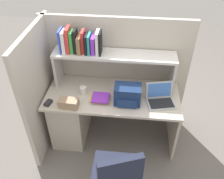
% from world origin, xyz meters
% --- Properties ---
extents(ground_plane, '(8.00, 8.00, 0.00)m').
position_xyz_m(ground_plane, '(0.00, 0.00, 0.00)').
color(ground_plane, slate).
extents(desk, '(1.60, 0.70, 0.73)m').
position_xyz_m(desk, '(-0.39, 0.00, 0.40)').
color(desk, beige).
rests_on(desk, ground_plane).
extents(cubicle_partition_rear, '(1.84, 0.05, 1.55)m').
position_xyz_m(cubicle_partition_rear, '(0.00, 0.38, 0.78)').
color(cubicle_partition_rear, '#BCB5A8').
rests_on(cubicle_partition_rear, ground_plane).
extents(cubicle_partition_left, '(0.05, 1.06, 1.55)m').
position_xyz_m(cubicle_partition_left, '(-0.85, -0.05, 0.78)').
color(cubicle_partition_left, '#BCB5A8').
rests_on(cubicle_partition_left, ground_plane).
extents(overhead_hutch, '(1.44, 0.28, 0.45)m').
position_xyz_m(overhead_hutch, '(0.00, 0.20, 1.08)').
color(overhead_hutch, beige).
rests_on(overhead_hutch, desk).
extents(reference_books_on_shelf, '(0.47, 0.18, 0.29)m').
position_xyz_m(reference_books_on_shelf, '(-0.39, 0.20, 1.31)').
color(reference_books_on_shelf, blue).
rests_on(reference_books_on_shelf, overhead_hutch).
extents(laptop, '(0.36, 0.32, 0.22)m').
position_xyz_m(laptop, '(0.56, -0.07, 0.78)').
color(laptop, '#B7BABF').
rests_on(laptop, desk).
extents(backpack, '(0.30, 0.23, 0.22)m').
position_xyz_m(backpack, '(0.18, -0.11, 0.84)').
color(backpack, navy).
rests_on(backpack, desk).
extents(computer_mouse, '(0.09, 0.12, 0.03)m').
position_xyz_m(computer_mouse, '(-0.71, -0.24, 0.75)').
color(computer_mouse, '#262628').
rests_on(computer_mouse, desk).
extents(paper_cup, '(0.08, 0.08, 0.10)m').
position_xyz_m(paper_cup, '(-0.35, -0.01, 0.78)').
color(paper_cup, white).
rests_on(paper_cup, desk).
extents(tissue_box, '(0.23, 0.13, 0.10)m').
position_xyz_m(tissue_box, '(-0.47, -0.26, 0.78)').
color(tissue_box, '#9E7F60').
rests_on(tissue_box, desk).
extents(desk_book_stack, '(0.22, 0.19, 0.05)m').
position_xyz_m(desk_book_stack, '(-0.13, -0.11, 0.75)').
color(desk_book_stack, yellow).
rests_on(desk_book_stack, desk).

